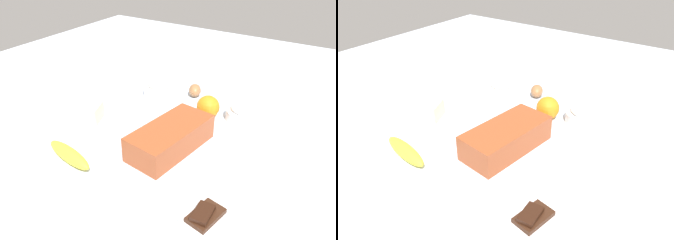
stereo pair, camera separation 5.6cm
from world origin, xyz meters
The scene contains 9 objects.
ground_plane centered at (0.00, 0.00, -0.01)m, with size 2.40×2.40×0.02m, color silver.
loaf_pan centered at (0.08, 0.06, 0.04)m, with size 0.30×0.17×0.08m.
flour_bowl centered at (-0.21, -0.17, 0.03)m, with size 0.13×0.13×0.07m.
sugar_bowl centered at (-0.20, 0.19, 0.03)m, with size 0.13×0.13×0.06m.
banana centered at (0.29, -0.16, 0.02)m, with size 0.19×0.04×0.04m, color yellow.
orange_fruit centered at (-0.15, 0.07, 0.04)m, with size 0.08×0.08×0.08m, color orange.
butter_block centered at (0.09, -0.26, 0.03)m, with size 0.09×0.06×0.06m, color #F4EDB2.
egg_near_butter centered at (-0.28, -0.05, 0.02)m, with size 0.05×0.05×0.07m, color #9E6A40.
chocolate_plate centered at (0.29, 0.28, 0.01)m, with size 0.13×0.13×0.03m.
Camera 1 is at (0.79, 0.49, 0.59)m, focal length 35.03 mm.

